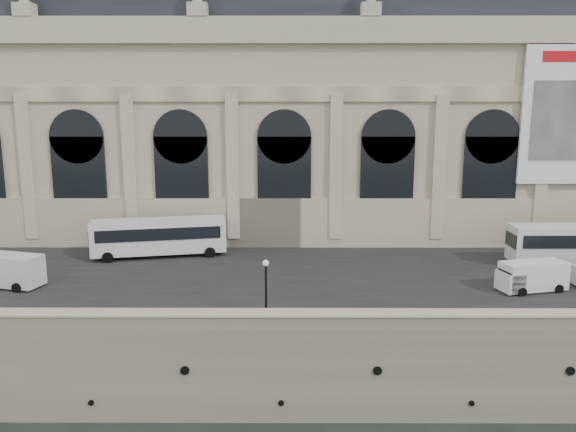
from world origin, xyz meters
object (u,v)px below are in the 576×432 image
bus_left (159,236)px  lamp_right (266,290)px  van_c (529,277)px  van_b (3,270)px

bus_left → lamp_right: size_ratio=3.10×
bus_left → van_c: bearing=-18.2°
van_b → lamp_right: lamp_right is taller
bus_left → lamp_right: (10.59, -15.71, -0.02)m
van_b → van_c: van_b is taller
bus_left → van_b: bus_left is taller
van_b → van_c: size_ratio=1.12×
bus_left → van_b: size_ratio=2.03×
bus_left → van_b: bearing=-138.9°
van_b → van_c: (40.43, -1.11, -0.14)m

